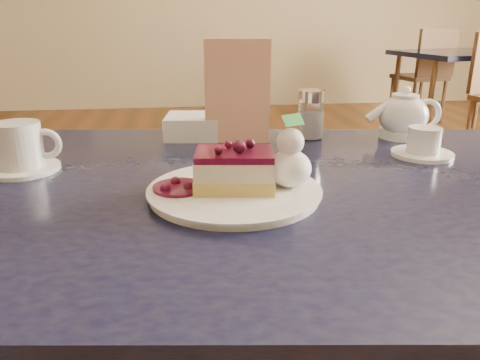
{
  "coord_description": "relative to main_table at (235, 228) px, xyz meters",
  "views": [
    {
      "loc": [
        -0.16,
        -0.63,
        1.02
      ],
      "look_at": [
        -0.09,
        -0.02,
        0.81
      ],
      "focal_mm": 35.0,
      "sensor_mm": 36.0,
      "label": 1
    }
  ],
  "objects": [
    {
      "name": "main_table",
      "position": [
        0.0,
        0.0,
        0.0
      ],
      "size": [
        1.3,
        0.95,
        0.76
      ],
      "rotation": [
        0.0,
        0.0,
        -0.12
      ],
      "color": "black",
      "rests_on": "ground"
    },
    {
      "name": "dessert_plate",
      "position": [
        -0.01,
        -0.05,
        0.09
      ],
      "size": [
        0.26,
        0.26,
        0.01
      ],
      "primitive_type": "cylinder",
      "color": "white",
      "rests_on": "main_table"
    },
    {
      "name": "cheesecake_slice",
      "position": [
        -0.01,
        -0.05,
        0.12
      ],
      "size": [
        0.13,
        0.1,
        0.06
      ],
      "rotation": [
        0.0,
        0.0,
        -0.12
      ],
      "color": "#EACE6C",
      "rests_on": "dessert_plate"
    },
    {
      "name": "whipped_cream",
      "position": [
        0.08,
        -0.05,
        0.12
      ],
      "size": [
        0.07,
        0.07,
        0.06
      ],
      "color": "white",
      "rests_on": "dessert_plate"
    },
    {
      "name": "berry_sauce",
      "position": [
        -0.09,
        -0.04,
        0.09
      ],
      "size": [
        0.08,
        0.08,
        0.01
      ],
      "primitive_type": "cylinder",
      "color": "black",
      "rests_on": "dessert_plate"
    },
    {
      "name": "coffee_set",
      "position": [
        -0.37,
        0.12,
        0.12
      ],
      "size": [
        0.14,
        0.13,
        0.09
      ],
      "color": "white",
      "rests_on": "main_table"
    },
    {
      "name": "tea_set",
      "position": [
        0.41,
        0.24,
        0.12
      ],
      "size": [
        0.16,
        0.27,
        0.11
      ],
      "color": "white",
      "rests_on": "main_table"
    },
    {
      "name": "menu_card",
      "position": [
        0.04,
        0.29,
        0.19
      ],
      "size": [
        0.14,
        0.05,
        0.22
      ],
      "primitive_type": "cube",
      "rotation": [
        0.0,
        0.0,
        -0.12
      ],
      "color": "beige",
      "rests_on": "main_table"
    },
    {
      "name": "sugar_shaker",
      "position": [
        0.21,
        0.29,
        0.14
      ],
      "size": [
        0.06,
        0.06,
        0.11
      ],
      "color": "white",
      "rests_on": "main_table"
    },
    {
      "name": "napkin_stack",
      "position": [
        -0.06,
        0.34,
        0.1
      ],
      "size": [
        0.13,
        0.13,
        0.05
      ],
      "primitive_type": "cube",
      "rotation": [
        0.0,
        0.0,
        -0.12
      ],
      "color": "white",
      "rests_on": "main_table"
    },
    {
      "name": "bg_table_far_right",
      "position": [
        2.31,
        3.11,
        -0.61
      ],
      "size": [
        1.12,
        1.81,
        1.2
      ],
      "rotation": [
        0.0,
        0.0,
        0.19
      ],
      "color": "black",
      "rests_on": "ground"
    }
  ]
}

